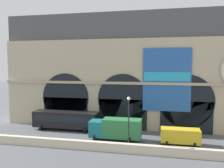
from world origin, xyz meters
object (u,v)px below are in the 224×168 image
Objects in this scene: van_mideast at (180,136)px; box_truck_center at (116,128)px; bus_midwest at (66,119)px; street_lamp_quayside at (129,116)px.

box_truck_center is at bearing 179.06° from van_mideast.
bus_midwest is 2.12× the size of van_mideast.
box_truck_center is 1.44× the size of van_mideast.
bus_midwest is at bearing 159.96° from box_truck_center.
van_mideast is at bearing -0.94° from box_truck_center.
van_mideast is (8.95, -0.15, -0.45)m from box_truck_center.
bus_midwest is 1.59× the size of street_lamp_quayside.
street_lamp_quayside reaches higher than bus_midwest.
bus_midwest is 18.51m from van_mideast.
van_mideast is 8.21m from street_lamp_quayside.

